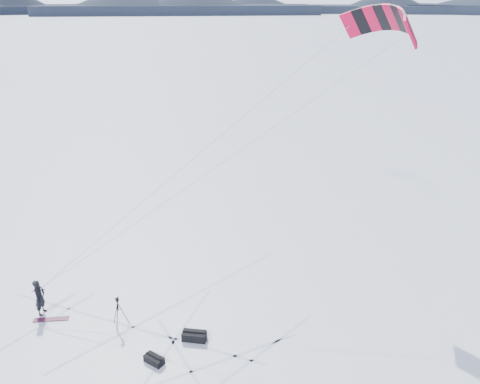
{
  "coord_description": "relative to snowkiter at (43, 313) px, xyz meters",
  "views": [
    {
      "loc": [
        4.38,
        -14.35,
        12.8
      ],
      "look_at": [
        5.33,
        4.68,
        4.63
      ],
      "focal_mm": 35.0,
      "sensor_mm": 36.0,
      "label": 1
    }
  ],
  "objects": [
    {
      "name": "ground",
      "position": [
        3.32,
        -2.58,
        0.0
      ],
      "size": [
        1800.0,
        1800.0,
        0.0
      ],
      "primitive_type": "plane",
      "color": "white"
    },
    {
      "name": "horizon_hills",
      "position": [
        3.32,
        -2.58,
        3.03
      ],
      "size": [
        704.47,
        706.88,
        8.0
      ],
      "color": "black",
      "rests_on": "ground"
    },
    {
      "name": "snow_tracks",
      "position": [
        3.65,
        -2.57,
        0.0
      ],
      "size": [
        17.62,
        10.25,
        0.01
      ],
      "color": "#ADBCE0",
      "rests_on": "ground"
    },
    {
      "name": "snowkiter",
      "position": [
        0.0,
        0.0,
        0.0
      ],
      "size": [
        0.49,
        0.66,
        1.65
      ],
      "primitive_type": "imported",
      "rotation": [
        0.0,
        0.0,
        1.4
      ],
      "color": "black",
      "rests_on": "ground"
    },
    {
      "name": "snowboard",
      "position": [
        0.5,
        -0.46,
        0.02
      ],
      "size": [
        1.46,
        0.35,
        0.04
      ],
      "primitive_type": "cube",
      "rotation": [
        0.0,
        0.0,
        0.05
      ],
      "color": "maroon",
      "rests_on": "ground"
    },
    {
      "name": "tripod",
      "position": [
        3.51,
        -1.01,
        0.9
      ],
      "size": [
        0.7,
        0.66,
        1.39
      ],
      "rotation": [
        0.0,
        0.0,
        0.36
      ],
      "color": "black",
      "rests_on": "ground"
    },
    {
      "name": "gear_bag_a",
      "position": [
        6.62,
        -2.01,
        0.19
      ],
      "size": [
        1.01,
        0.62,
        0.42
      ],
      "rotation": [
        0.0,
        0.0,
        -0.19
      ],
      "color": "black",
      "rests_on": "ground"
    },
    {
      "name": "gear_bag_b",
      "position": [
        5.17,
        -3.2,
        0.15
      ],
      "size": [
        0.84,
        0.75,
        0.35
      ],
      "rotation": [
        0.0,
        0.0,
        -0.64
      ],
      "color": "black",
      "rests_on": "ground"
    },
    {
      "name": "power_kite",
      "position": [
        14.88,
        4.08,
        11.49
      ],
      "size": [
        16.12,
        6.6,
        11.18
      ],
      "color": "red",
      "rests_on": "ground"
    }
  ]
}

